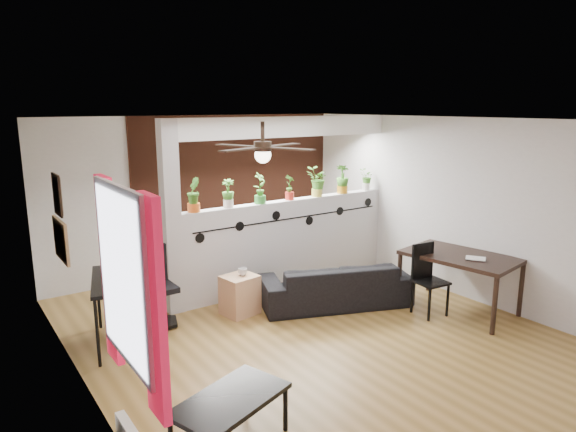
{
  "coord_description": "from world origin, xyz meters",
  "views": [
    {
      "loc": [
        -3.61,
        -4.79,
        2.77
      ],
      "look_at": [
        0.14,
        0.6,
        1.34
      ],
      "focal_mm": 32.0,
      "sensor_mm": 36.0,
      "label": 1
    }
  ],
  "objects": [
    {
      "name": "potted_plant_0",
      "position": [
        -0.78,
        1.5,
        1.6
      ],
      "size": [
        0.29,
        0.31,
        0.47
      ],
      "color": "#DD5C1A",
      "rests_on": "partition_wall"
    },
    {
      "name": "monitor",
      "position": [
        -2.0,
        1.12,
        0.9
      ],
      "size": [
        0.33,
        0.13,
        0.18
      ],
      "primitive_type": "imported",
      "rotation": [
        0.0,
        0.0,
        1.81
      ],
      "color": "black",
      "rests_on": "computer_desk"
    },
    {
      "name": "coffee_table",
      "position": [
        -1.85,
        -1.45,
        0.4
      ],
      "size": [
        1.08,
        0.81,
        0.45
      ],
      "color": "black",
      "rests_on": "ground"
    },
    {
      "name": "potted_plant_2",
      "position": [
        0.27,
        1.5,
        1.59
      ],
      "size": [
        0.29,
        0.27,
        0.46
      ],
      "color": "#338D33",
      "rests_on": "partition_wall"
    },
    {
      "name": "ceiling_header",
      "position": [
        0.8,
        1.5,
        2.45
      ],
      "size": [
        3.6,
        0.18,
        0.3
      ],
      "primitive_type": "cube",
      "color": "white",
      "rests_on": "room_shell"
    },
    {
      "name": "brick_panel",
      "position": [
        0.8,
        2.97,
        1.3
      ],
      "size": [
        3.9,
        0.05,
        2.6
      ],
      "primitive_type": "cube",
      "color": "#9A472C",
      "rests_on": "ground"
    },
    {
      "name": "corkboard",
      "position": [
        -2.58,
        0.95,
        1.35
      ],
      "size": [
        0.03,
        0.6,
        0.45
      ],
      "primitive_type": "cube",
      "color": "#987349",
      "rests_on": "room_shell"
    },
    {
      "name": "potted_plant_3",
      "position": [
        0.8,
        1.5,
        1.56
      ],
      "size": [
        0.19,
        0.22,
        0.39
      ],
      "color": "red",
      "rests_on": "partition_wall"
    },
    {
      "name": "book",
      "position": [
        1.99,
        -0.97,
        0.8
      ],
      "size": [
        0.29,
        0.3,
        0.02
      ],
      "primitive_type": "imported",
      "rotation": [
        0.0,
        0.0,
        0.58
      ],
      "color": "gray",
      "rests_on": "dining_table"
    },
    {
      "name": "folding_chair",
      "position": [
        1.66,
        -0.47,
        0.57
      ],
      "size": [
        0.42,
        0.42,
        0.96
      ],
      "color": "black",
      "rests_on": "ground"
    },
    {
      "name": "potted_plant_5",
      "position": [
        1.85,
        1.5,
        1.6
      ],
      "size": [
        0.31,
        0.32,
        0.47
      ],
      "color": "orange",
      "rests_on": "partition_wall"
    },
    {
      "name": "framed_art",
      "position": [
        -2.58,
        0.9,
        1.85
      ],
      "size": [
        0.03,
        0.34,
        0.44
      ],
      "color": "#8C7259",
      "rests_on": "room_shell"
    },
    {
      "name": "ceiling_fan",
      "position": [
        -0.8,
        -0.3,
        2.31
      ],
      "size": [
        1.19,
        1.19,
        0.43
      ],
      "color": "black",
      "rests_on": "room_shell"
    },
    {
      "name": "vine_decal",
      "position": [
        0.8,
        1.4,
        1.08
      ],
      "size": [
        3.31,
        0.01,
        0.3
      ],
      "color": "black",
      "rests_on": "partition_wall"
    },
    {
      "name": "dining_table",
      "position": [
        2.09,
        -0.67,
        0.71
      ],
      "size": [
        1.1,
        1.57,
        0.79
      ],
      "color": "black",
      "rests_on": "ground"
    },
    {
      "name": "potted_plant_4",
      "position": [
        1.33,
        1.5,
        1.59
      ],
      "size": [
        0.3,
        0.28,
        0.46
      ],
      "color": "gold",
      "rests_on": "partition_wall"
    },
    {
      "name": "pier_column",
      "position": [
        -1.11,
        1.5,
        1.3
      ],
      "size": [
        0.22,
        0.2,
        2.6
      ],
      "primitive_type": "cube",
      "color": "#BCBCC1",
      "rests_on": "ground"
    },
    {
      "name": "sofa",
      "position": [
        0.84,
        0.45,
        0.29
      ],
      "size": [
        2.12,
        1.44,
        0.58
      ],
      "primitive_type": "imported",
      "rotation": [
        0.0,
        0.0,
        2.77
      ],
      "color": "black",
      "rests_on": "ground"
    },
    {
      "name": "room_shell",
      "position": [
        0.0,
        0.0,
        1.3
      ],
      "size": [
        6.3,
        7.1,
        2.9
      ],
      "color": "brown",
      "rests_on": "ground"
    },
    {
      "name": "cube_shelf",
      "position": [
        -0.42,
        0.92,
        0.27
      ],
      "size": [
        0.49,
        0.45,
        0.53
      ],
      "primitive_type": "cube",
      "rotation": [
        0.0,
        0.0,
        0.15
      ],
      "color": "tan",
      "rests_on": "ground"
    },
    {
      "name": "office_chair",
      "position": [
        -1.46,
        1.22,
        0.44
      ],
      "size": [
        0.52,
        0.52,
        1.0
      ],
      "color": "black",
      "rests_on": "ground"
    },
    {
      "name": "potted_plant_6",
      "position": [
        2.38,
        1.5,
        1.54
      ],
      "size": [
        0.21,
        0.19,
        0.36
      ],
      "color": "silver",
      "rests_on": "partition_wall"
    },
    {
      "name": "window_assembly",
      "position": [
        -2.56,
        -1.2,
        1.51
      ],
      "size": [
        0.09,
        1.3,
        1.55
      ],
      "color": "white",
      "rests_on": "room_shell"
    },
    {
      "name": "potted_plant_1",
      "position": [
        -0.25,
        1.5,
        1.56
      ],
      "size": [
        0.26,
        0.24,
        0.4
      ],
      "color": "white",
      "rests_on": "partition_wall"
    },
    {
      "name": "cup",
      "position": [
        -0.37,
        0.92,
        0.58
      ],
      "size": [
        0.17,
        0.17,
        0.1
      ],
      "primitive_type": "imported",
      "rotation": [
        0.0,
        0.0,
        0.42
      ],
      "color": "gray",
      "rests_on": "cube_shelf"
    },
    {
      "name": "partition_wall",
      "position": [
        0.8,
        1.5,
        0.68
      ],
      "size": [
        3.6,
        0.18,
        1.35
      ],
      "primitive_type": "cube",
      "color": "#BCBCC1",
      "rests_on": "ground"
    },
    {
      "name": "computer_desk",
      "position": [
        -2.0,
        0.97,
        0.73
      ],
      "size": [
        0.87,
        1.24,
        0.81
      ],
      "color": "black",
      "rests_on": "ground"
    }
  ]
}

